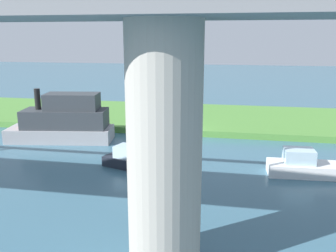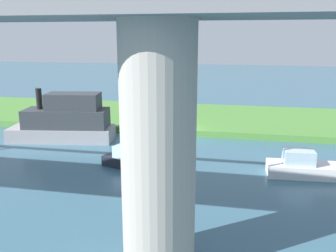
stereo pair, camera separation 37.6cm
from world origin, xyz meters
name	(u,v)px [view 1 (the left image)]	position (x,y,z in m)	size (l,w,h in m)	color
ground_plane	(174,136)	(0.00, 0.00, 0.00)	(160.00, 160.00, 0.00)	#386075
grassy_bank	(185,117)	(0.00, -6.00, 0.25)	(80.00, 12.00, 0.50)	#4C8438
bridge_pylon	(164,150)	(-2.55, 16.81, 4.09)	(2.44, 2.44, 8.17)	#9E998E
bridge_span	(164,0)	(-2.55, 16.80, 8.67)	(71.61, 4.30, 3.25)	slate
person_on_bank	(164,113)	(1.43, -2.83, 1.20)	(0.50, 0.50, 1.39)	#2D334C
mooring_post	(62,118)	(9.84, -0.55, 0.90)	(0.20, 0.20, 0.79)	brown
motorboat_red	(63,122)	(7.94, 2.95, 1.46)	(8.03, 3.72, 3.95)	#99999E
skiff_small	(307,166)	(-8.80, 7.10, 0.54)	(4.63, 1.84, 1.52)	white
riverboat_paddlewheel	(133,160)	(1.17, 7.73, 0.46)	(4.14, 2.52, 1.30)	#1E232D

